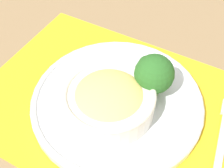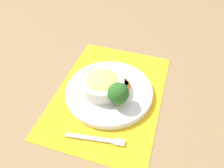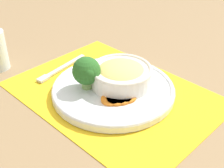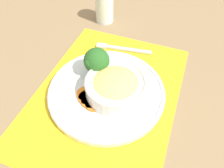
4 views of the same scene
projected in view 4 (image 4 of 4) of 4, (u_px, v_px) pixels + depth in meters
ground_plane at (107, 94)px, 0.60m from camera, size 4.00×4.00×0.00m
placemat at (107, 94)px, 0.59m from camera, size 0.53×0.40×0.00m
plate at (106, 91)px, 0.58m from camera, size 0.31×0.31×0.02m
bowl at (116, 86)px, 0.55m from camera, size 0.16×0.16×0.06m
broccoli_floret at (96, 61)px, 0.58m from camera, size 0.07×0.07×0.08m
carrot_slice_near at (86, 94)px, 0.57m from camera, size 0.05×0.05×0.01m
carrot_slice_middle at (87, 98)px, 0.56m from camera, size 0.05×0.05×0.01m
carrot_slice_far at (90, 101)px, 0.55m from camera, size 0.05×0.05×0.01m
carrot_slice_extra at (94, 104)px, 0.55m from camera, size 0.05×0.05×0.01m
water_glass at (104, 8)px, 0.79m from camera, size 0.07×0.07×0.11m
fork at (118, 48)px, 0.71m from camera, size 0.05×0.18×0.01m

